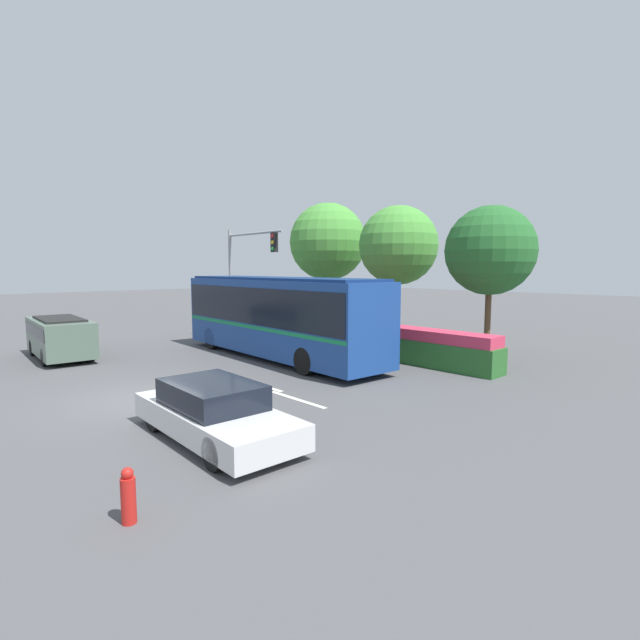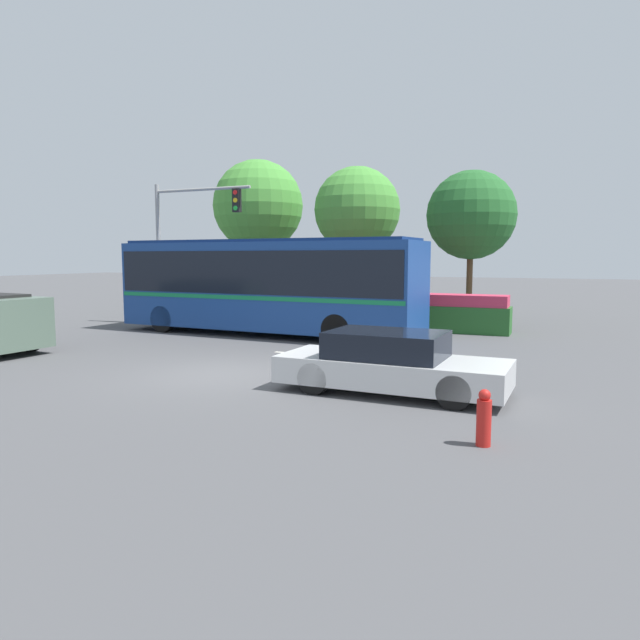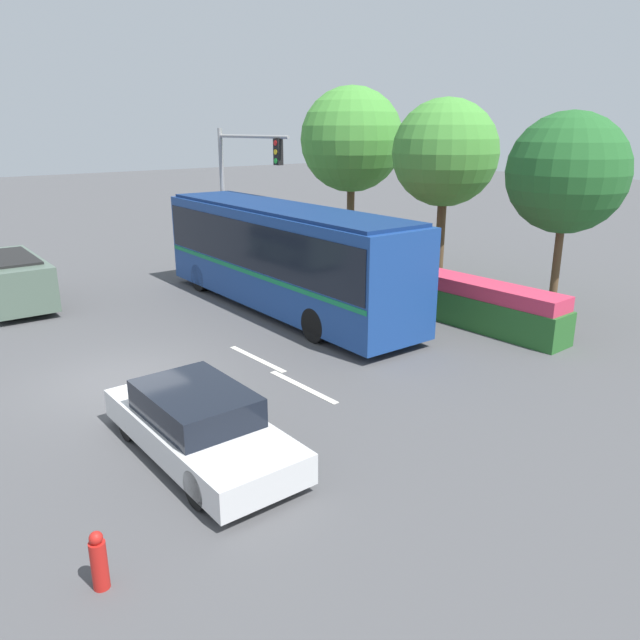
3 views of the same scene
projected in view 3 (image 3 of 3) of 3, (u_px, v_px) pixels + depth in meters
The scene contains 12 objects.
ground_plane at pixel (120, 381), 14.68m from camera, with size 140.00×140.00×0.00m, color #4C4C4F.
city_bus at pixel (282, 252), 19.93m from camera, with size 11.49×3.09×3.42m.
sedan_foreground at pixel (199, 424), 11.23m from camera, with size 4.75×1.97×1.28m.
suv_left_lane at pixel (11, 277), 20.53m from camera, with size 4.88×2.18×1.73m.
traffic_light_pole at pixel (238, 181), 23.63m from camera, with size 4.53×0.24×5.79m.
flowering_hedge at pixel (426, 291), 20.01m from camera, with size 9.76×1.12×1.41m.
street_tree_left at pixel (352, 140), 26.17m from camera, with size 4.41×4.41×7.52m.
street_tree_centre at pixel (445, 153), 22.43m from camera, with size 3.90×3.90×6.88m.
street_tree_right at pixel (567, 173), 18.35m from camera, with size 3.62×3.62×6.32m.
fire_hydrant at pixel (99, 561), 7.97m from camera, with size 0.22×0.22×0.86m.
lane_stripe_near at pixel (303, 387), 14.34m from camera, with size 2.40×0.16×0.01m, color silver.
lane_stripe_mid at pixel (257, 359), 16.07m from camera, with size 2.40×0.16×0.01m, color silver.
Camera 3 is at (13.47, -5.06, 5.82)m, focal length 34.32 mm.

